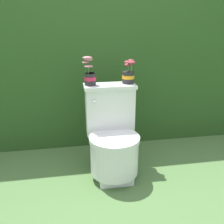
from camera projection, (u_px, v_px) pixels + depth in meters
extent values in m
plane|color=#4C703D|center=(111.00, 175.00, 2.19)|extent=(12.00, 12.00, 0.00)
cube|color=#284C1E|center=(96.00, 62.00, 2.84)|extent=(4.04, 0.81, 1.69)
cube|color=silver|center=(114.00, 174.00, 2.14)|extent=(0.28, 0.29, 0.07)
cylinder|color=silver|center=(114.00, 156.00, 2.08)|extent=(0.40, 0.40, 0.29)
cylinder|color=silver|center=(114.00, 139.00, 2.03)|extent=(0.42, 0.42, 0.04)
cube|color=silver|center=(110.00, 110.00, 2.19)|extent=(0.42, 0.18, 0.41)
cube|color=silver|center=(110.00, 86.00, 2.11)|extent=(0.44, 0.20, 0.03)
cylinder|color=silver|center=(94.00, 102.00, 2.01)|extent=(0.02, 0.05, 0.02)
cylinder|color=#262628|center=(90.00, 79.00, 2.07)|extent=(0.09, 0.09, 0.10)
cylinder|color=#D1234C|center=(90.00, 78.00, 2.07)|extent=(0.10, 0.10, 0.03)
cylinder|color=#332319|center=(90.00, 74.00, 2.06)|extent=(0.09, 0.09, 0.01)
cylinder|color=#4C753D|center=(89.00, 70.00, 2.02)|extent=(0.01, 0.01, 0.05)
ellipsoid|color=#B26B75|center=(88.00, 66.00, 2.01)|extent=(0.07, 0.05, 0.02)
cylinder|color=#4C753D|center=(86.00, 68.00, 2.03)|extent=(0.01, 0.01, 0.08)
ellipsoid|color=#B26B75|center=(86.00, 62.00, 2.02)|extent=(0.06, 0.04, 0.02)
cylinder|color=#4C753D|center=(88.00, 67.00, 2.04)|extent=(0.01, 0.01, 0.10)
ellipsoid|color=#B26B75|center=(88.00, 59.00, 2.02)|extent=(0.07, 0.05, 0.03)
cylinder|color=#4C753D|center=(88.00, 66.00, 2.04)|extent=(0.01, 0.01, 0.12)
ellipsoid|color=#B26B75|center=(87.00, 58.00, 2.01)|extent=(0.08, 0.06, 0.02)
cylinder|color=#262628|center=(128.00, 77.00, 2.14)|extent=(0.10, 0.10, 0.10)
cylinder|color=orange|center=(128.00, 77.00, 2.13)|extent=(0.10, 0.10, 0.03)
cylinder|color=#332319|center=(128.00, 72.00, 2.12)|extent=(0.09, 0.09, 0.01)
cylinder|color=#4C753D|center=(131.00, 68.00, 2.07)|extent=(0.01, 0.01, 0.08)
ellipsoid|color=#93333D|center=(131.00, 62.00, 2.06)|extent=(0.07, 0.05, 0.02)
cylinder|color=#4C753D|center=(129.00, 67.00, 2.12)|extent=(0.01, 0.01, 0.07)
ellipsoid|color=#93333D|center=(129.00, 62.00, 2.11)|extent=(0.09, 0.06, 0.02)
cylinder|color=#4C753D|center=(131.00, 67.00, 2.11)|extent=(0.01, 0.01, 0.08)
ellipsoid|color=#93333D|center=(131.00, 61.00, 2.09)|extent=(0.06, 0.04, 0.02)
cylinder|color=#4C753D|center=(128.00, 69.00, 2.09)|extent=(0.01, 0.01, 0.05)
ellipsoid|color=#93333D|center=(128.00, 65.00, 2.08)|extent=(0.07, 0.05, 0.02)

